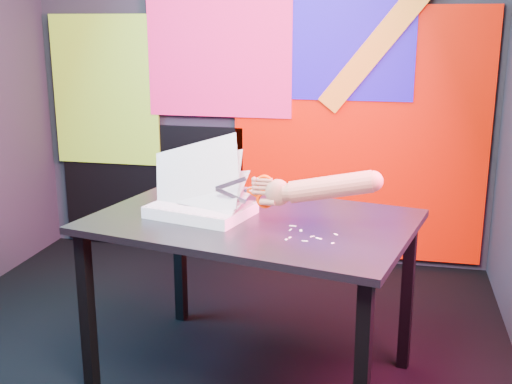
# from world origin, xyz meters

# --- Properties ---
(room) EXTENTS (3.01, 3.01, 2.71)m
(room) POSITION_xyz_m (0.00, 0.00, 1.35)
(room) COLOR black
(room) RESTS_ON ground
(backdrop) EXTENTS (2.88, 0.05, 2.08)m
(backdrop) POSITION_xyz_m (0.06, 1.46, 0.96)
(backdrop) COLOR #C70F00
(backdrop) RESTS_ON ground
(work_table) EXTENTS (1.47, 1.13, 0.75)m
(work_table) POSITION_xyz_m (0.31, -0.07, 0.67)
(work_table) COLOR black
(work_table) RESTS_ON ground
(printout_stack) EXTENTS (0.48, 0.39, 0.38)m
(printout_stack) POSITION_xyz_m (0.08, -0.07, 0.78)
(printout_stack) COLOR silver
(printout_stack) RESTS_ON work_table
(scissors) EXTENTS (0.25, 0.02, 0.14)m
(scissors) POSITION_xyz_m (0.36, -0.14, 0.89)
(scissors) COLOR white
(scissors) RESTS_ON printout_stack
(hand_forearm) EXTENTS (0.51, 0.10, 0.17)m
(hand_forearm) POSITION_xyz_m (0.61, -0.15, 0.92)
(hand_forearm) COLOR #9B6245
(hand_forearm) RESTS_ON work_table
(paper_clippings) EXTENTS (0.20, 0.19, 0.00)m
(paper_clippings) POSITION_xyz_m (0.56, -0.23, 0.75)
(paper_clippings) COLOR white
(paper_clippings) RESTS_ON work_table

